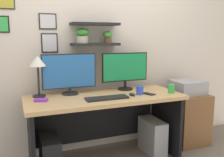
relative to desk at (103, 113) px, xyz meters
name	(u,v)px	position (x,y,z in m)	size (l,w,h in m)	color
back_wall_assembly	(92,39)	(0.00, 0.38, 0.81)	(4.40, 0.24, 2.70)	beige
desk	(103,113)	(0.00, 0.00, 0.00)	(1.67, 0.68, 0.75)	tan
monitor_left	(69,73)	(-0.33, 0.16, 0.44)	(0.59, 0.18, 0.44)	black
monitor_right	(125,69)	(0.33, 0.16, 0.45)	(0.57, 0.18, 0.44)	black
keyboard	(107,98)	(-0.03, -0.19, 0.22)	(0.44, 0.14, 0.02)	black
computer_mouse	(132,94)	(0.27, -0.16, 0.22)	(0.06, 0.09, 0.03)	black
desk_lamp	(38,65)	(-0.66, 0.14, 0.55)	(0.17, 0.17, 0.43)	black
cell_phone	(149,94)	(0.47, -0.17, 0.21)	(0.07, 0.14, 0.01)	black
coffee_mug	(140,90)	(0.38, -0.14, 0.25)	(0.08, 0.08, 0.09)	blue
pen_cup	(171,89)	(0.74, -0.20, 0.26)	(0.07, 0.07, 0.10)	green
scissors_tray	(41,100)	(-0.66, -0.05, 0.22)	(0.12, 0.08, 0.02)	purple
drawer_cabinet	(186,118)	(1.17, 0.06, -0.22)	(0.44, 0.50, 0.65)	brown
printer	(188,87)	(1.17, 0.06, 0.19)	(0.38, 0.34, 0.17)	#9E9EA3
computer_tower_left	(50,156)	(-0.61, -0.10, -0.35)	(0.18, 0.40, 0.39)	black
computer_tower_right	(152,136)	(0.59, -0.06, -0.34)	(0.18, 0.40, 0.41)	#99999E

